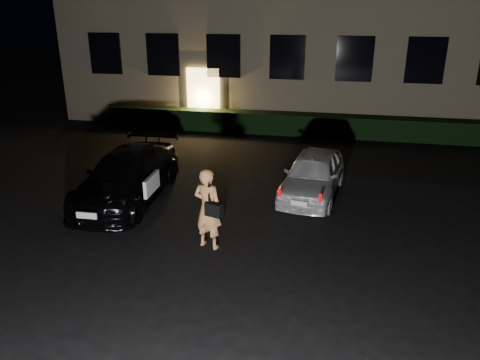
# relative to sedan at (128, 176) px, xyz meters

# --- Properties ---
(ground) EXTENTS (80.00, 80.00, 0.00)m
(ground) POSITION_rel_sedan_xyz_m (3.36, -2.88, -0.66)
(ground) COLOR black
(ground) RESTS_ON ground
(hedge) EXTENTS (15.00, 0.70, 0.85)m
(hedge) POSITION_rel_sedan_xyz_m (3.36, 7.62, -0.24)
(hedge) COLOR black
(hedge) RESTS_ON ground
(sedan) EXTENTS (2.07, 4.69, 1.32)m
(sedan) POSITION_rel_sedan_xyz_m (0.00, 0.00, 0.00)
(sedan) COLOR black
(sedan) RESTS_ON ground
(hatch) EXTENTS (1.88, 3.71, 1.21)m
(hatch) POSITION_rel_sedan_xyz_m (4.89, 1.28, -0.05)
(hatch) COLOR silver
(hatch) RESTS_ON ground
(man) EXTENTS (0.77, 0.62, 1.83)m
(man) POSITION_rel_sedan_xyz_m (2.84, -2.16, 0.26)
(man) COLOR tan
(man) RESTS_ON ground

